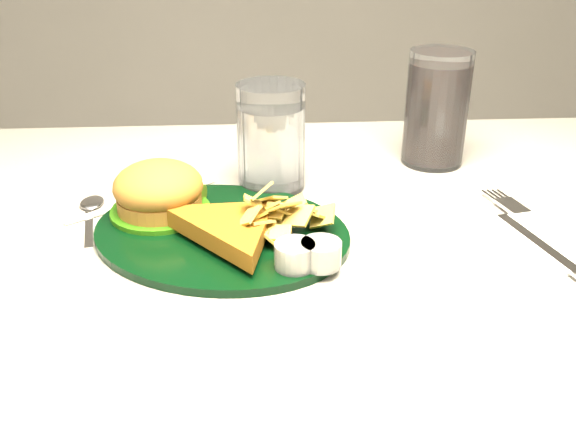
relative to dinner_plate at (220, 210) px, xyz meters
name	(u,v)px	position (x,y,z in m)	size (l,w,h in m)	color
dinner_plate	(220,210)	(0.00, 0.00, 0.00)	(0.29, 0.24, 0.07)	black
water_glass	(271,137)	(0.06, 0.13, 0.04)	(0.09, 0.09, 0.14)	silver
cola_glass	(437,108)	(0.29, 0.21, 0.05)	(0.09, 0.09, 0.16)	black
fork_napkin	(535,239)	(0.34, -0.04, -0.03)	(0.14, 0.19, 0.01)	white
spoon	(89,226)	(-0.15, 0.03, -0.03)	(0.04, 0.13, 0.01)	white
wrapped_straw	(144,200)	(-0.10, 0.10, -0.03)	(0.20, 0.07, 0.01)	white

